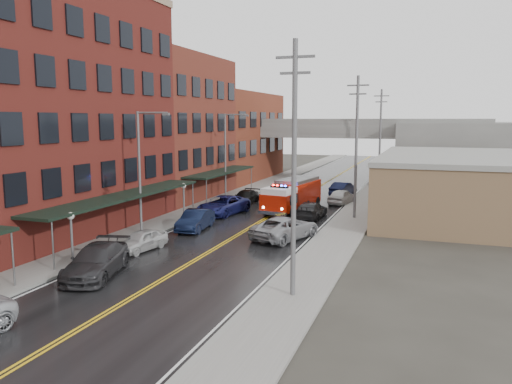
% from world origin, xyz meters
% --- Properties ---
extents(road, '(11.00, 160.00, 0.02)m').
position_xyz_m(road, '(0.00, 30.00, 0.01)').
color(road, black).
rests_on(road, ground).
extents(sidewalk_left, '(3.00, 160.00, 0.15)m').
position_xyz_m(sidewalk_left, '(-7.30, 30.00, 0.07)').
color(sidewalk_left, slate).
rests_on(sidewalk_left, ground).
extents(sidewalk_right, '(3.00, 160.00, 0.15)m').
position_xyz_m(sidewalk_right, '(7.30, 30.00, 0.07)').
color(sidewalk_right, slate).
rests_on(sidewalk_right, ground).
extents(curb_left, '(0.30, 160.00, 0.15)m').
position_xyz_m(curb_left, '(-5.65, 30.00, 0.07)').
color(curb_left, gray).
rests_on(curb_left, ground).
extents(curb_right, '(0.30, 160.00, 0.15)m').
position_xyz_m(curb_right, '(5.65, 30.00, 0.07)').
color(curb_right, gray).
rests_on(curb_right, ground).
extents(brick_building_b, '(9.00, 20.00, 18.00)m').
position_xyz_m(brick_building_b, '(-13.30, 23.00, 9.00)').
color(brick_building_b, '#571D17').
rests_on(brick_building_b, ground).
extents(brick_building_c, '(9.00, 15.00, 15.00)m').
position_xyz_m(brick_building_c, '(-13.30, 40.50, 7.50)').
color(brick_building_c, '#5D271C').
rests_on(brick_building_c, ground).
extents(brick_building_far, '(9.00, 20.00, 12.00)m').
position_xyz_m(brick_building_far, '(-13.30, 58.00, 6.00)').
color(brick_building_far, maroon).
rests_on(brick_building_far, ground).
extents(tan_building, '(14.00, 22.00, 5.00)m').
position_xyz_m(tan_building, '(16.00, 40.00, 2.50)').
color(tan_building, brown).
rests_on(tan_building, ground).
extents(right_far_block, '(18.00, 30.00, 8.00)m').
position_xyz_m(right_far_block, '(18.00, 70.00, 4.00)').
color(right_far_block, slate).
rests_on(right_far_block, ground).
extents(awning_1, '(2.60, 18.00, 3.09)m').
position_xyz_m(awning_1, '(-7.49, 23.00, 2.99)').
color(awning_1, black).
rests_on(awning_1, ground).
extents(awning_2, '(2.60, 13.00, 3.09)m').
position_xyz_m(awning_2, '(-7.49, 40.50, 2.99)').
color(awning_2, black).
rests_on(awning_2, ground).
extents(globe_lamp_1, '(0.44, 0.44, 3.12)m').
position_xyz_m(globe_lamp_1, '(-6.40, 16.00, 2.31)').
color(globe_lamp_1, '#59595B').
rests_on(globe_lamp_1, ground).
extents(globe_lamp_2, '(0.44, 0.44, 3.12)m').
position_xyz_m(globe_lamp_2, '(-6.40, 30.00, 2.31)').
color(globe_lamp_2, '#59595B').
rests_on(globe_lamp_2, ground).
extents(street_lamp_1, '(2.64, 0.22, 9.00)m').
position_xyz_m(street_lamp_1, '(-6.55, 24.00, 5.19)').
color(street_lamp_1, '#59595B').
rests_on(street_lamp_1, ground).
extents(street_lamp_2, '(2.64, 0.22, 9.00)m').
position_xyz_m(street_lamp_2, '(-6.55, 40.00, 5.19)').
color(street_lamp_2, '#59595B').
rests_on(street_lamp_2, ground).
extents(utility_pole_0, '(1.80, 0.24, 12.00)m').
position_xyz_m(utility_pole_0, '(7.20, 15.00, 6.31)').
color(utility_pole_0, '#59595B').
rests_on(utility_pole_0, ground).
extents(utility_pole_1, '(1.80, 0.24, 12.00)m').
position_xyz_m(utility_pole_1, '(7.20, 35.00, 6.31)').
color(utility_pole_1, '#59595B').
rests_on(utility_pole_1, ground).
extents(utility_pole_2, '(1.80, 0.24, 12.00)m').
position_xyz_m(utility_pole_2, '(7.20, 55.00, 6.31)').
color(utility_pole_2, '#59595B').
rests_on(utility_pole_2, ground).
extents(overpass, '(40.00, 10.00, 7.50)m').
position_xyz_m(overpass, '(0.00, 62.00, 5.99)').
color(overpass, slate).
rests_on(overpass, ground).
extents(fire_truck, '(4.21, 8.43, 2.97)m').
position_xyz_m(fire_truck, '(1.25, 36.55, 1.61)').
color(fire_truck, '#A71807').
rests_on(fire_truck, ground).
extents(parked_car_left_3, '(3.77, 6.15, 1.66)m').
position_xyz_m(parked_car_left_3, '(-3.71, 14.67, 0.83)').
color(parked_car_left_3, '#28282B').
rests_on(parked_car_left_3, ground).
extents(parked_car_left_4, '(2.25, 4.20, 1.36)m').
position_xyz_m(parked_car_left_4, '(-4.31, 20.04, 0.68)').
color(parked_car_left_4, '#B3B3B3').
rests_on(parked_car_left_4, ground).
extents(parked_car_left_5, '(2.14, 4.89, 1.56)m').
position_xyz_m(parked_car_left_5, '(-3.69, 26.67, 0.78)').
color(parked_car_left_5, black).
rests_on(parked_car_left_5, ground).
extents(parked_car_left_6, '(3.64, 6.29, 1.65)m').
position_xyz_m(parked_car_left_6, '(-4.17, 33.20, 0.82)').
color(parked_car_left_6, '#161954').
rests_on(parked_car_left_6, ground).
extents(parked_car_left_7, '(1.89, 4.62, 1.34)m').
position_xyz_m(parked_car_left_7, '(-4.31, 39.14, 0.67)').
color(parked_car_left_7, black).
rests_on(parked_car_left_7, ground).
extents(parked_car_right_0, '(4.45, 6.37, 1.61)m').
position_xyz_m(parked_car_right_0, '(3.62, 26.22, 0.81)').
color(parked_car_right_0, gray).
rests_on(parked_car_right_0, ground).
extents(parked_car_right_1, '(2.16, 4.98, 1.43)m').
position_xyz_m(parked_car_right_1, '(3.60, 34.20, 0.71)').
color(parked_car_right_1, black).
rests_on(parked_car_right_1, ground).
extents(parked_car_right_2, '(2.51, 4.70, 1.52)m').
position_xyz_m(parked_car_right_2, '(4.87, 42.32, 0.76)').
color(parked_car_right_2, '#BEBEBE').
rests_on(parked_car_right_2, ground).
extents(parked_car_right_3, '(2.47, 4.93, 1.55)m').
position_xyz_m(parked_car_right_3, '(4.08, 47.80, 0.78)').
color(parked_car_right_3, black).
rests_on(parked_car_right_3, ground).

